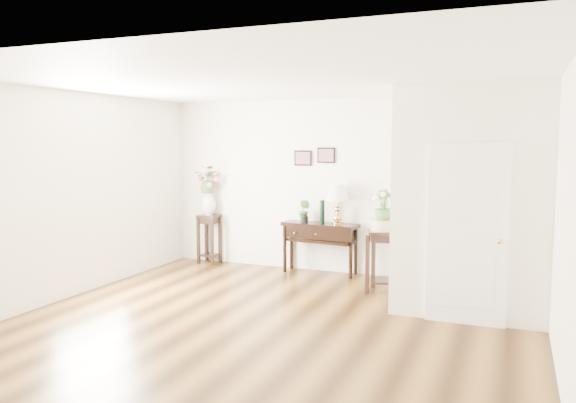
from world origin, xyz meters
The scene contains 21 objects.
floor centered at (0.00, 0.00, 0.00)m, with size 6.00×5.50×0.02m, color brown.
ceiling centered at (0.00, 0.00, 2.80)m, with size 6.00×5.50×0.02m, color white.
wall_back centered at (0.00, 2.75, 1.40)m, with size 6.00×0.02×2.80m, color white.
wall_front centered at (0.00, -2.75, 1.40)m, with size 6.00×0.02×2.80m, color white.
wall_left centered at (-3.00, 0.00, 1.40)m, with size 0.02×5.50×2.80m, color white.
wall_right centered at (3.00, 0.00, 1.40)m, with size 0.02×5.50×2.80m, color white.
partition centered at (2.10, 1.77, 1.40)m, with size 1.80×1.95×2.80m, color white.
door centered at (2.10, 0.78, 1.05)m, with size 0.90×0.05×2.10m, color white.
art_print_left centered at (-0.65, 2.73, 1.85)m, with size 0.30×0.02×0.25m, color black.
art_print_right centered at (-0.25, 2.73, 1.90)m, with size 0.30×0.02×0.25m, color black.
wall_ornament centered at (1.16, 1.90, 2.05)m, with size 0.51×0.51×0.07m, color #D8BA56.
console_table centered at (-0.29, 2.56, 0.41)m, with size 1.23×0.41×0.82m, color black.
table_lamp centered at (0.00, 2.56, 1.17)m, with size 0.36×0.36×0.64m, color tan.
green_vase centered at (-0.26, 2.56, 0.99)m, with size 0.08×0.08×0.37m, color black.
potted_plant centered at (-0.56, 2.56, 0.99)m, with size 0.19×0.16×0.35m, color #3A6E29.
plant_stand_a centered at (-2.34, 2.57, 0.43)m, with size 0.33×0.33×0.85m, color black.
porcelain_vase centered at (-2.34, 2.57, 1.08)m, with size 0.24×0.24×0.42m, color silver, non-canonical shape.
lily_arrangement centered at (-2.34, 2.57, 1.50)m, with size 0.44×0.38×0.49m, color #3A6E29.
plant_stand_b centered at (0.90, 1.81, 0.44)m, with size 0.41×0.41×0.87m, color black.
ceramic_bowl centered at (0.90, 1.81, 0.95)m, with size 0.35×0.35×0.15m, color beige.
narcissus centered at (0.90, 1.81, 1.23)m, with size 0.26×0.26×0.46m, color #3A6E29.
Camera 1 is at (2.58, -5.89, 2.10)m, focal length 35.00 mm.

